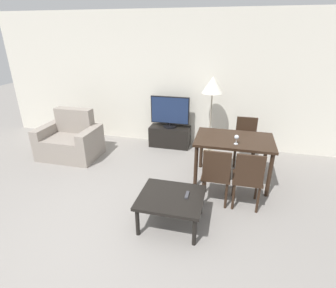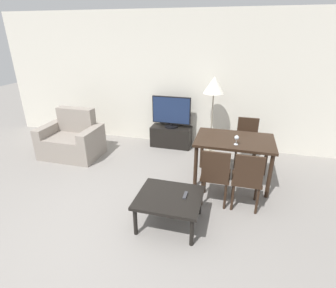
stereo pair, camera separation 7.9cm
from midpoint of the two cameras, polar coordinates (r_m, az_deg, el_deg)
The scene contains 13 objects.
ground_plane at distance 3.42m, azimuth -14.96°, elevation -19.95°, with size 18.00×18.00×0.00m, color gray.
wall_back at distance 5.61m, azimuth 0.17°, elevation 13.60°, with size 7.60×0.06×2.70m.
armchair at distance 5.50m, azimuth -19.73°, elevation 0.75°, with size 1.12×0.76×0.91m.
tv_stand at distance 5.64m, azimuth 1.11°, elevation 1.66°, with size 0.85×0.37×0.43m.
tv at distance 5.46m, azimuth 1.15°, elevation 6.98°, with size 0.81×0.28×0.65m.
coffee_table at distance 3.34m, azimuth 0.98°, elevation -12.00°, with size 0.80×0.70×0.42m.
dining_table at distance 4.27m, azimuth 14.72°, elevation -0.17°, with size 1.21×0.80×0.75m.
dining_chair_near at distance 3.71m, azimuth 10.89°, elevation -6.43°, with size 0.40×0.40×0.87m.
dining_chair_far at distance 4.99m, azimuth 17.15°, elevation 0.95°, with size 0.40×0.40×0.87m.
dining_chair_near_right at distance 3.72m, azimuth 17.44°, elevation -7.09°, with size 0.40×0.40×0.87m.
floor_lamp at distance 5.06m, azimuth 10.43°, elevation 12.01°, with size 0.40×0.40×1.54m.
remote_primary at distance 3.33m, azimuth 4.48°, elevation -11.03°, with size 0.04×0.15×0.02m.
wine_glass_left at distance 3.99m, azimuth 15.25°, elevation 1.21°, with size 0.07×0.07×0.15m.
Camera 2 is at (1.46, -2.08, 2.30)m, focal length 28.00 mm.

